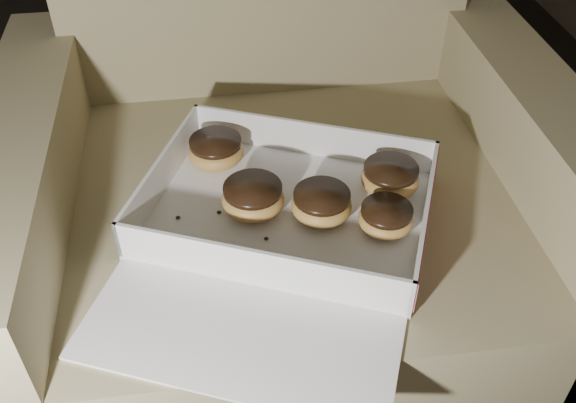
# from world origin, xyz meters

# --- Properties ---
(armchair) EXTENTS (0.96, 0.81, 1.01)m
(armchair) POSITION_xyz_m (0.72, 0.01, 0.32)
(armchair) COLOR #8A7E58
(armchair) RESTS_ON floor
(bakery_box) EXTENTS (0.59, 0.63, 0.07)m
(bakery_box) POSITION_xyz_m (0.69, -0.18, 0.46)
(bakery_box) COLOR white
(bakery_box) RESTS_ON armchair
(donut_a) EXTENTS (0.10, 0.10, 0.05)m
(donut_a) POSITION_xyz_m (0.88, -0.11, 0.48)
(donut_a) COLOR gold
(donut_a) RESTS_ON bakery_box
(donut_b) EXTENTS (0.10, 0.10, 0.05)m
(donut_b) POSITION_xyz_m (0.60, 0.01, 0.48)
(donut_b) COLOR gold
(donut_b) RESTS_ON bakery_box
(donut_c) EXTENTS (0.08, 0.08, 0.04)m
(donut_c) POSITION_xyz_m (0.85, -0.20, 0.48)
(donut_c) COLOR gold
(donut_c) RESTS_ON bakery_box
(donut_d) EXTENTS (0.10, 0.10, 0.05)m
(donut_d) POSITION_xyz_m (0.65, -0.13, 0.48)
(donut_d) COLOR gold
(donut_d) RESTS_ON bakery_box
(donut_e) EXTENTS (0.09, 0.09, 0.05)m
(donut_e) POSITION_xyz_m (0.76, -0.16, 0.48)
(donut_e) COLOR gold
(donut_e) RESTS_ON bakery_box
(crumb_a) EXTENTS (0.01, 0.01, 0.00)m
(crumb_a) POSITION_xyz_m (0.56, -0.22, 0.46)
(crumb_a) COLOR black
(crumb_a) RESTS_ON bakery_box
(crumb_b) EXTENTS (0.01, 0.01, 0.00)m
(crumb_b) POSITION_xyz_m (0.53, -0.13, 0.46)
(crumb_b) COLOR black
(crumb_b) RESTS_ON bakery_box
(crumb_c) EXTENTS (0.01, 0.01, 0.00)m
(crumb_c) POSITION_xyz_m (0.60, -0.13, 0.46)
(crumb_c) COLOR black
(crumb_c) RESTS_ON bakery_box
(crumb_d) EXTENTS (0.01, 0.01, 0.00)m
(crumb_d) POSITION_xyz_m (0.66, -0.20, 0.46)
(crumb_d) COLOR black
(crumb_d) RESTS_ON bakery_box
(crumb_e) EXTENTS (0.01, 0.01, 0.00)m
(crumb_e) POSITION_xyz_m (0.77, -0.30, 0.46)
(crumb_e) COLOR black
(crumb_e) RESTS_ON bakery_box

